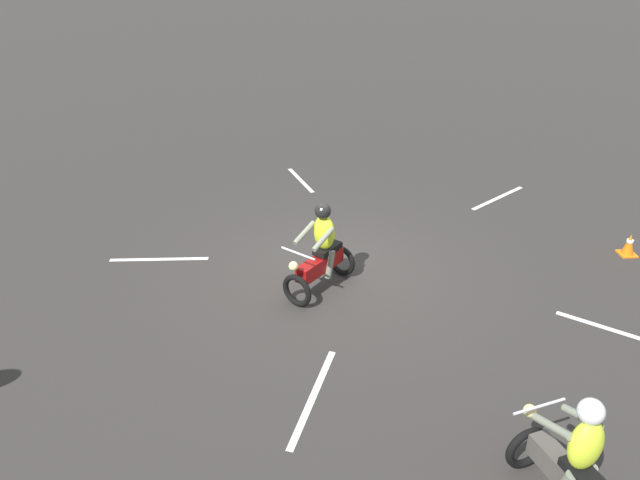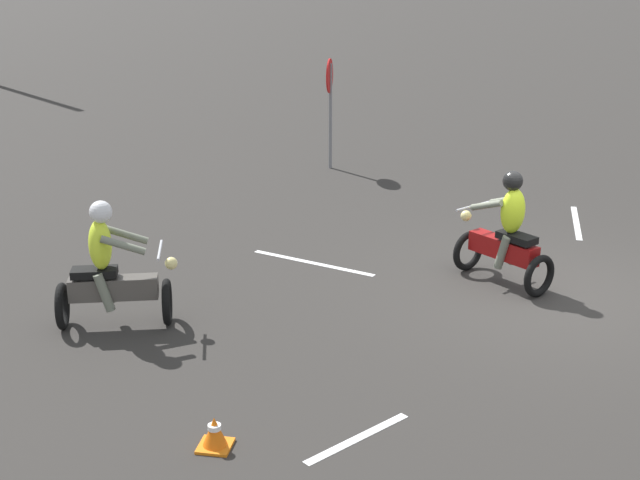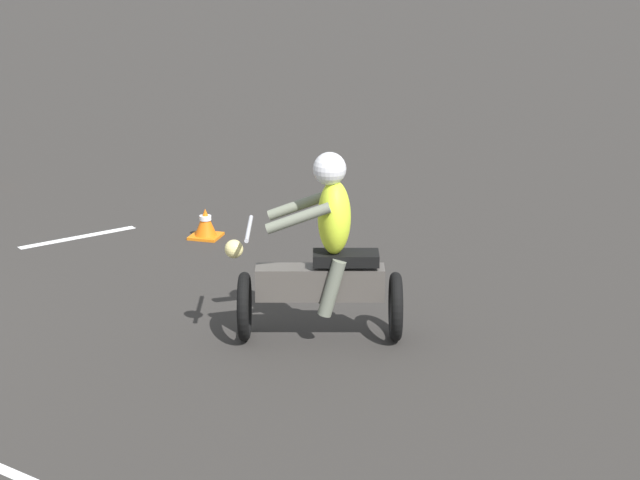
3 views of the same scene
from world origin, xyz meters
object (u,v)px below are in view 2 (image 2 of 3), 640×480
motorcycle_rider_background (110,273)px  traffic_cone_near_right (215,433)px  motorcycle_rider_foreground (506,235)px  stop_sign (330,91)px

motorcycle_rider_background → traffic_cone_near_right: bearing=23.4°
motorcycle_rider_foreground → motorcycle_rider_background: same height
stop_sign → traffic_cone_near_right: 11.02m
motorcycle_rider_foreground → motorcycle_rider_background: size_ratio=1.00×
traffic_cone_near_right → motorcycle_rider_background: bearing=39.8°
motorcycle_rider_foreground → stop_sign: bearing=71.5°
motorcycle_rider_background → traffic_cone_near_right: (-2.49, -2.08, -0.57)m
motorcycle_rider_foreground → traffic_cone_near_right: (-4.85, 2.82, -0.57)m
motorcycle_rider_foreground → traffic_cone_near_right: bearing=-168.9°
motorcycle_rider_background → stop_sign: stop_sign is taller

